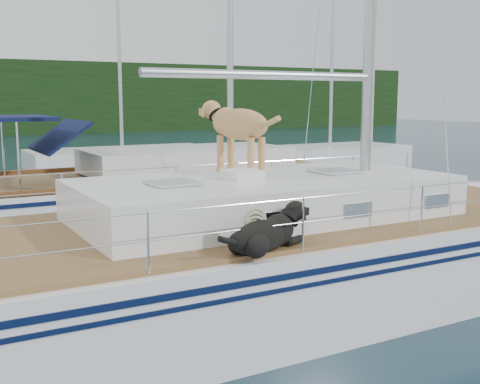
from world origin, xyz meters
TOP-DOWN VIEW (x-y plane):
  - ground at (0.00, 0.00)m, footprint 120.00×120.00m
  - main_sailboat at (0.10, 0.00)m, footprint 12.00×3.95m
  - neighbor_sailboat at (1.27, 6.15)m, footprint 11.00×3.50m
  - bg_boat_center at (4.00, 16.00)m, footprint 7.20×3.00m
  - bg_boat_east at (12.00, 13.00)m, footprint 6.40×3.00m

SIDE VIEW (x-z plane):
  - ground at x=0.00m, z-range 0.00..0.00m
  - bg_boat_center at x=4.00m, z-range -5.37..6.28m
  - bg_boat_east at x=12.00m, z-range -5.37..6.28m
  - neighbor_sailboat at x=1.27m, z-range -6.02..7.28m
  - main_sailboat at x=0.10m, z-range -6.32..7.69m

